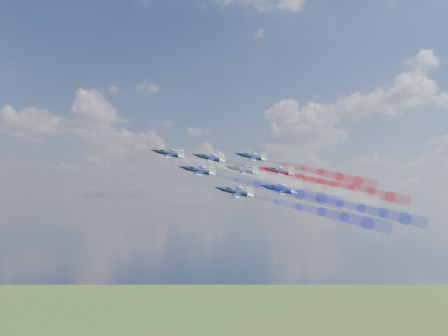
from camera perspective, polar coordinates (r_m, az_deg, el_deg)
jet_lead at (r=173.96m, az=-5.86°, el=1.50°), size 15.12×15.01×8.46m
trail_lead at (r=171.31m, az=1.96°, el=-0.28°), size 30.35×29.17×13.41m
jet_inner_left at (r=161.19m, az=-2.72°, el=-0.30°), size 15.12×15.01×8.46m
trail_inner_left at (r=160.14m, az=5.72°, el=-2.22°), size 30.35×29.17×13.41m
jet_inner_right at (r=179.71m, az=-1.52°, el=1.05°), size 15.12×15.01×8.46m
trail_inner_right at (r=178.84m, az=6.05°, el=-0.66°), size 30.35×29.17×13.41m
jet_outer_left at (r=151.08m, az=1.20°, el=-2.53°), size 15.12×15.01×8.46m
trail_outer_left at (r=151.97m, az=10.17°, el=-4.55°), size 30.35×29.17×13.41m
jet_center_third at (r=171.37m, az=1.92°, el=-0.21°), size 15.12×15.01×8.46m
trail_center_third at (r=172.11m, az=9.82°, el=-2.00°), size 30.35×29.17×13.41m
jet_outer_right at (r=188.23m, az=2.93°, el=1.17°), size 15.12×15.01×8.46m
trail_outer_right at (r=189.10m, az=10.11°, el=-0.47°), size 30.35×29.17×13.41m
jet_rear_left at (r=161.01m, az=5.84°, el=-2.26°), size 15.12×15.01×8.46m
trail_rear_left at (r=163.65m, az=14.17°, el=-4.11°), size 30.35×29.17×13.41m
jet_rear_right at (r=180.26m, az=5.71°, el=-0.35°), size 15.12×15.01×8.46m
trail_rear_right at (r=182.48m, az=13.17°, el=-2.04°), size 30.35×29.17×13.41m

